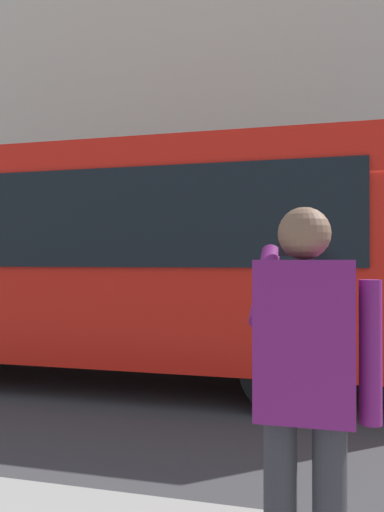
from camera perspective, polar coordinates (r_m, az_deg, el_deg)
The scene contains 4 objects.
ground_plane at distance 6.81m, azimuth 16.96°, elevation -14.26°, with size 60.00×60.00×0.00m, color #38383A.
building_facade_far at distance 14.09m, azimuth 16.00°, elevation 17.60°, with size 28.00×1.55×12.00m.
red_bus at distance 7.47m, azimuth -12.63°, elevation -0.01°, with size 9.05×2.54×3.08m.
pedestrian_photographer at distance 2.28m, azimuth 12.28°, elevation -12.82°, with size 0.53×0.52×1.70m.
Camera 1 is at (0.22, 6.60, 1.63)m, focal length 36.67 mm.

